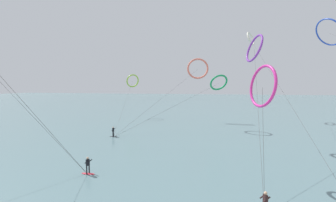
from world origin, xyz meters
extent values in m
cube|color=slate|center=(0.00, 108.13, 0.04)|extent=(400.00, 200.00, 0.08)
ellipsoid|color=black|center=(-11.67, 34.16, 0.11)|extent=(1.40, 0.40, 0.06)
cylinder|color=black|center=(-11.67, 34.02, 0.54)|extent=(0.12, 0.12, 0.80)
cylinder|color=black|center=(-11.67, 34.30, 0.54)|extent=(0.12, 0.12, 0.80)
cube|color=black|center=(-11.67, 34.16, 1.25)|extent=(0.20, 0.32, 0.62)
sphere|color=tan|center=(-11.67, 34.16, 1.67)|extent=(0.22, 0.22, 0.22)
cylinder|color=black|center=(-11.67, 34.06, 1.30)|extent=(0.50, 0.09, 0.39)
cylinder|color=black|center=(-11.67, 34.50, 1.30)|extent=(0.50, 0.09, 0.39)
ellipsoid|color=red|center=(-7.27, 19.71, 0.11)|extent=(1.40, 0.40, 0.06)
cylinder|color=black|center=(-7.32, 19.58, 0.54)|extent=(0.12, 0.12, 0.80)
cylinder|color=black|center=(-7.22, 19.84, 0.54)|extent=(0.12, 0.12, 0.80)
cube|color=black|center=(-7.27, 19.71, 1.25)|extent=(0.30, 0.37, 0.62)
sphere|color=tan|center=(-7.27, 19.71, 1.67)|extent=(0.22, 0.22, 0.22)
cylinder|color=black|center=(-7.35, 19.63, 1.30)|extent=(0.50, 0.27, 0.39)
cylinder|color=black|center=(-7.19, 20.04, 1.30)|extent=(0.50, 0.27, 0.39)
cube|color=black|center=(8.00, 15.99, 1.25)|extent=(0.29, 0.37, 0.62)
sphere|color=tan|center=(8.00, 15.99, 1.67)|extent=(0.22, 0.22, 0.22)
cylinder|color=black|center=(8.07, 15.90, 1.30)|extent=(0.51, 0.24, 0.39)
cylinder|color=black|center=(7.94, 16.32, 1.30)|extent=(0.51, 0.24, 0.39)
torus|color=#CC288E|center=(8.89, 21.95, 8.64)|extent=(2.05, 3.90, 3.89)
cylinder|color=#3F3F3F|center=(8.45, 18.97, 4.26)|extent=(0.91, 5.98, 8.53)
torus|color=#8CC62D|center=(-16.77, 56.74, 9.91)|extent=(3.31, 3.31, 3.57)
cylinder|color=#3F3F3F|center=(-14.22, 45.45, 4.88)|extent=(5.13, 22.59, 9.78)
torus|color=silver|center=(14.51, 62.89, 21.16)|extent=(3.38, 4.27, 3.83)
cylinder|color=#3F3F3F|center=(13.80, 38.22, 10.47)|extent=(1.43, 49.35, 20.97)
torus|color=purple|center=(10.42, 34.77, 14.07)|extent=(2.59, 4.42, 4.06)
cylinder|color=#3F3F3F|center=(9.21, 25.38, 6.96)|extent=(2.45, 18.79, 13.94)
torus|color=#EA7260|center=(0.99, 54.89, 12.82)|extent=(5.34, 1.78, 5.25)
cylinder|color=#3F3F3F|center=(-5.34, 44.53, 6.30)|extent=(12.69, 20.75, 12.62)
torus|color=#199351|center=(5.80, 45.25, 9.24)|extent=(4.35, 3.74, 3.24)
cylinder|color=#3F3F3F|center=(-2.93, 39.71, 4.53)|extent=(17.49, 11.11, 9.09)
torus|color=#2647B7|center=(25.29, 46.29, 18.38)|extent=(4.49, 6.04, 4.79)
cylinder|color=#3F3F3F|center=(-9.96, 16.00, 6.82)|extent=(5.40, 7.46, 13.65)
camera|label=1|loc=(4.43, 1.54, 8.74)|focal=22.74mm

